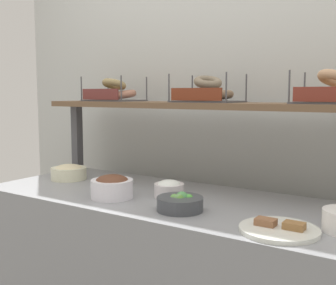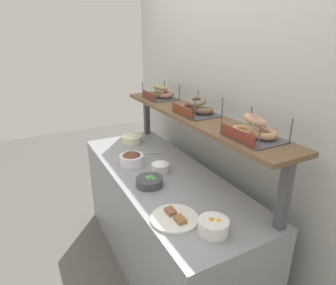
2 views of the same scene
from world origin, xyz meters
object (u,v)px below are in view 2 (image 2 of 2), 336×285
Objects in this scene: bagel_basket_everything at (160,93)px; bagel_basket_sesame at (253,131)px; bowl_fruit_salad at (213,226)px; bowl_veggie_mix at (150,181)px; bowl_chocolate_spread at (132,159)px; serving_spoon_near_plate at (153,153)px; bagel_basket_poppy at (196,108)px; serving_plate_white at (174,218)px; bowl_cream_cheese at (161,167)px; bowl_potato_salad at (132,138)px.

bagel_basket_sesame reaches higher than bagel_basket_everything.
bagel_basket_everything is at bearing 179.68° from bagel_basket_sesame.
bowl_fruit_salad is 0.62m from bowl_veggie_mix.
bowl_chocolate_spread reaches higher than bowl_fruit_salad.
bowl_veggie_mix is 0.62× the size of bagel_basket_everything.
bowl_chocolate_spread reaches higher than serving_spoon_near_plate.
bowl_fruit_salad is at bearing -68.51° from bagel_basket_sesame.
bowl_fruit_salad is 0.54× the size of bagel_basket_everything.
bagel_basket_poppy is 1.01× the size of bagel_basket_sesame.
bagel_basket_everything is (-1.34, 0.36, 0.44)m from bowl_fruit_salad.
serving_plate_white is at bearing -41.47° from bagel_basket_poppy.
bagel_basket_poppy reaches higher than bowl_fruit_salad.
bowl_fruit_salad is 0.58m from bagel_basket_sesame.
bowl_cream_cheese is (-0.78, 0.08, -0.00)m from bowl_fruit_salad.
bowl_fruit_salad is 0.99× the size of serving_spoon_near_plate.
serving_spoon_near_plate is at bearing 152.93° from bowl_veggie_mix.
bowl_cream_cheese is at bearing -2.58° from bowl_potato_salad.
bagel_basket_everything is (-0.23, 0.19, 0.47)m from serving_spoon_near_plate.
bagel_basket_everything is (-1.15, 0.48, 0.47)m from serving_plate_white.
bagel_basket_poppy is (0.26, 0.43, 0.42)m from bowl_chocolate_spread.
bagel_basket_sesame is at bearing 26.76° from bowl_chocolate_spread.
serving_spoon_near_plate is at bearing 162.37° from serving_plate_white.
bowl_fruit_salad is at bearing -5.64° from bowl_cream_cheese.
bowl_chocolate_spread is 1.04m from bagel_basket_sesame.
bagel_basket_sesame is at bearing 83.21° from serving_plate_white.
serving_plate_white is 0.97m from serving_spoon_near_plate.
bowl_fruit_salad reaches higher than serving_plate_white.
bowl_cream_cheese is 0.36m from serving_spoon_near_plate.
serving_plate_white is at bearing -96.79° from bagel_basket_sesame.
bowl_potato_salad is at bearing -169.67° from bagel_basket_sesame.
bowl_veggie_mix is 1.14× the size of serving_spoon_near_plate.
bowl_fruit_salad is 0.92m from bagel_basket_poppy.
bowl_chocolate_spread is at bearing -175.43° from bowl_fruit_salad.
serving_spoon_near_plate is at bearing -154.97° from bagel_basket_poppy.
serving_plate_white is at bearing -10.44° from bowl_potato_salad.
bowl_cream_cheese is at bearing 133.73° from bowl_veggie_mix.
serving_spoon_near_plate is (-0.13, 0.25, -0.05)m from bowl_chocolate_spread.
bagel_basket_poppy is (0.73, 0.24, 0.44)m from bowl_potato_salad.
bowl_chocolate_spread reaches higher than bowl_veggie_mix.
bagel_basket_everything is (-0.36, 0.44, 0.42)m from bowl_chocolate_spread.
bowl_potato_salad is 0.52m from bagel_basket_everything.
bowl_fruit_salad is at bearing -25.45° from bagel_basket_poppy.
bagel_basket_poppy is (0.39, 0.18, 0.47)m from serving_spoon_near_plate.
bowl_fruit_salad is 0.84× the size of bowl_potato_salad.
bowl_fruit_salad is 0.85× the size of bowl_chocolate_spread.
bowl_veggie_mix reaches higher than serving_spoon_near_plate.
bagel_basket_everything is at bearing 165.14° from bowl_fruit_salad.
bowl_potato_salad is 0.35m from serving_spoon_near_plate.
bowl_fruit_salad is at bearing 4.57° from bowl_chocolate_spread.
bowl_veggie_mix is 0.96m from bagel_basket_everything.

